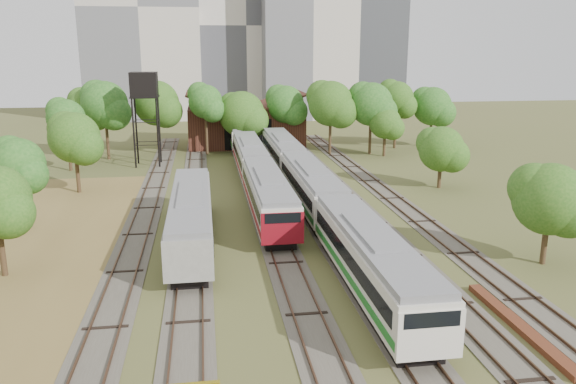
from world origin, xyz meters
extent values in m
plane|color=#475123|center=(0.00, 0.00, 0.00)|extent=(240.00, 240.00, 0.00)
cube|color=brown|center=(-18.00, 8.00, 0.02)|extent=(14.00, 60.00, 0.04)
cube|color=#4C473D|center=(-12.00, 25.00, 0.03)|extent=(2.60, 80.00, 0.06)
cube|color=#472D1E|center=(-12.72, 25.00, 0.12)|extent=(0.08, 80.00, 0.14)
cube|color=#472D1E|center=(-11.28, 25.00, 0.12)|extent=(0.08, 80.00, 0.14)
cube|color=#4C473D|center=(-8.00, 25.00, 0.03)|extent=(2.60, 80.00, 0.06)
cube|color=#472D1E|center=(-8.72, 25.00, 0.12)|extent=(0.08, 80.00, 0.14)
cube|color=#472D1E|center=(-7.28, 25.00, 0.12)|extent=(0.08, 80.00, 0.14)
cube|color=#4C473D|center=(-2.00, 25.00, 0.03)|extent=(2.60, 80.00, 0.06)
cube|color=#472D1E|center=(-2.72, 25.00, 0.12)|extent=(0.08, 80.00, 0.14)
cube|color=#472D1E|center=(-1.28, 25.00, 0.12)|extent=(0.08, 80.00, 0.14)
cube|color=#4C473D|center=(2.00, 25.00, 0.03)|extent=(2.60, 80.00, 0.06)
cube|color=#472D1E|center=(1.28, 25.00, 0.12)|extent=(0.08, 80.00, 0.14)
cube|color=#472D1E|center=(2.72, 25.00, 0.12)|extent=(0.08, 80.00, 0.14)
cube|color=#4C473D|center=(6.00, 25.00, 0.03)|extent=(2.60, 80.00, 0.06)
cube|color=#472D1E|center=(5.28, 25.00, 0.12)|extent=(0.08, 80.00, 0.14)
cube|color=#472D1E|center=(6.72, 25.00, 0.12)|extent=(0.08, 80.00, 0.14)
cube|color=#4C473D|center=(10.00, 25.00, 0.03)|extent=(2.60, 80.00, 0.06)
cube|color=#472D1E|center=(9.28, 25.00, 0.12)|extent=(0.08, 80.00, 0.14)
cube|color=#472D1E|center=(10.72, 25.00, 0.12)|extent=(0.08, 80.00, 0.14)
cube|color=black|center=(-2.00, 20.49, 0.39)|extent=(2.13, 15.64, 0.78)
cube|color=beige|center=(-2.00, 20.49, 1.99)|extent=(2.81, 17.00, 2.42)
cube|color=black|center=(-2.00, 20.49, 2.28)|extent=(2.87, 15.64, 0.82)
cube|color=slate|center=(-2.00, 20.49, 3.37)|extent=(2.59, 16.66, 0.35)
cube|color=maroon|center=(-2.00, 20.49, 1.31)|extent=(2.87, 16.66, 0.44)
cube|color=maroon|center=(-2.00, 12.04, 1.87)|extent=(2.85, 0.25, 2.18)
cube|color=black|center=(-2.00, 37.99, 0.39)|extent=(2.13, 15.64, 0.78)
cube|color=beige|center=(-2.00, 37.99, 1.99)|extent=(2.81, 17.00, 2.42)
cube|color=black|center=(-2.00, 37.99, 2.28)|extent=(2.87, 15.64, 0.82)
cube|color=slate|center=(-2.00, 37.99, 3.37)|extent=(2.59, 16.66, 0.35)
cube|color=maroon|center=(-2.00, 37.99, 1.31)|extent=(2.87, 16.66, 0.44)
cube|color=black|center=(2.00, 5.41, 0.39)|extent=(2.15, 15.64, 0.78)
cube|color=beige|center=(2.00, 5.41, 2.01)|extent=(2.84, 17.00, 2.45)
cube|color=black|center=(2.00, 5.41, 2.30)|extent=(2.90, 15.64, 0.83)
cube|color=slate|center=(2.00, 5.41, 3.41)|extent=(2.61, 16.66, 0.35)
cube|color=#1B6D23|center=(2.00, 5.41, 1.32)|extent=(2.90, 16.66, 0.44)
cube|color=beige|center=(2.00, -3.04, 1.88)|extent=(2.88, 0.25, 2.20)
cube|color=black|center=(2.00, 22.91, 0.39)|extent=(2.15, 15.64, 0.78)
cube|color=beige|center=(2.00, 22.91, 2.01)|extent=(2.84, 17.00, 2.45)
cube|color=black|center=(2.00, 22.91, 2.30)|extent=(2.90, 15.64, 0.83)
cube|color=slate|center=(2.00, 22.91, 3.41)|extent=(2.61, 16.66, 0.35)
cube|color=#1B6D23|center=(2.00, 22.91, 1.32)|extent=(2.90, 16.66, 0.44)
cube|color=black|center=(2.00, 40.41, 0.39)|extent=(2.15, 15.64, 0.78)
cube|color=beige|center=(2.00, 40.41, 2.01)|extent=(2.84, 17.00, 2.45)
cube|color=black|center=(2.00, 40.41, 2.30)|extent=(2.90, 15.64, 0.83)
cube|color=slate|center=(2.00, 40.41, 3.41)|extent=(2.61, 16.66, 0.35)
cube|color=#1B6D23|center=(2.00, 40.41, 1.32)|extent=(2.90, 16.66, 0.44)
cube|color=black|center=(-2.00, 56.49, 0.38)|extent=(2.08, 14.72, 0.76)
cube|color=beige|center=(-2.00, 56.49, 1.94)|extent=(2.75, 16.00, 2.37)
cube|color=black|center=(-2.00, 56.49, 2.22)|extent=(2.81, 14.72, 0.80)
cube|color=slate|center=(-2.00, 56.49, 3.29)|extent=(2.53, 15.68, 0.34)
cube|color=#1B6D23|center=(-2.00, 56.49, 1.28)|extent=(2.81, 15.68, 0.43)
cube|color=beige|center=(-2.00, 48.54, 1.82)|extent=(2.79, 0.25, 2.13)
cube|color=black|center=(-8.00, 15.48, 0.39)|extent=(2.13, 16.56, 0.77)
cube|color=gray|center=(-8.00, 15.48, 1.98)|extent=(2.80, 18.00, 2.42)
cube|color=black|center=(-8.00, 15.48, 2.27)|extent=(2.86, 16.56, 0.82)
cube|color=slate|center=(-8.00, 15.48, 3.36)|extent=(2.58, 17.64, 0.35)
cylinder|color=black|center=(-14.85, 42.94, 3.98)|extent=(0.20, 0.20, 7.96)
cylinder|color=black|center=(-12.16, 42.94, 3.98)|extent=(0.20, 0.20, 7.96)
cylinder|color=black|center=(-14.85, 45.63, 3.98)|extent=(0.20, 0.20, 7.96)
cylinder|color=black|center=(-12.16, 45.63, 3.98)|extent=(0.20, 0.20, 7.96)
cube|color=black|center=(-13.50, 44.29, 8.06)|extent=(3.13, 3.13, 0.20)
cube|color=black|center=(-13.50, 44.29, 9.50)|extent=(2.99, 2.99, 2.69)
cube|color=brown|center=(8.00, 0.19, 0.16)|extent=(0.63, 9.41, 0.31)
cube|color=brown|center=(8.20, -1.98, 0.13)|extent=(0.48, 7.73, 0.25)
cube|color=#381B14|center=(-1.00, 58.00, 2.75)|extent=(16.00, 11.00, 5.50)
cube|color=#381B14|center=(-5.00, 58.00, 6.10)|extent=(8.45, 11.55, 2.96)
cube|color=#381B14|center=(3.00, 58.00, 6.10)|extent=(8.45, 11.55, 2.96)
cube|color=black|center=(-1.00, 52.55, 2.20)|extent=(6.40, 0.15, 4.12)
cylinder|color=#382616|center=(-19.09, 11.01, 1.87)|extent=(0.36, 0.36, 3.75)
cylinder|color=#382616|center=(-20.56, 20.38, 1.99)|extent=(0.36, 0.36, 3.99)
sphere|color=#235316|center=(-20.56, 20.38, 5.08)|extent=(3.87, 3.87, 3.87)
cylinder|color=#382616|center=(-18.92, 31.70, 2.09)|extent=(0.36, 0.36, 4.18)
sphere|color=#235316|center=(-18.92, 31.70, 5.32)|extent=(4.77, 4.77, 4.77)
cylinder|color=#382616|center=(-22.00, 42.51, 2.33)|extent=(0.36, 0.36, 4.66)
sphere|color=#235316|center=(-22.00, 42.51, 5.93)|extent=(4.22, 4.22, 4.22)
cylinder|color=#382616|center=(-21.26, 51.40, 2.42)|extent=(0.36, 0.36, 4.83)
sphere|color=#235316|center=(-21.26, 51.40, 6.15)|extent=(5.02, 5.02, 5.02)
cylinder|color=#382616|center=(-18.82, 48.97, 2.68)|extent=(0.36, 0.36, 5.37)
sphere|color=#235316|center=(-18.82, 48.97, 6.83)|extent=(5.69, 5.69, 5.69)
cylinder|color=#382616|center=(-12.88, 52.33, 2.59)|extent=(0.36, 0.36, 5.18)
sphere|color=#235316|center=(-12.88, 52.33, 6.60)|extent=(5.84, 5.84, 5.84)
cylinder|color=#382616|center=(-6.57, 50.76, 2.69)|extent=(0.36, 0.36, 5.38)
sphere|color=#235316|center=(-6.57, 50.76, 6.85)|extent=(4.36, 4.36, 4.36)
cylinder|color=#382616|center=(-1.91, 50.96, 2.02)|extent=(0.36, 0.36, 4.04)
sphere|color=#235316|center=(-1.91, 50.96, 5.14)|extent=(5.99, 5.99, 5.99)
cylinder|color=#382616|center=(4.17, 52.93, 2.42)|extent=(0.36, 0.36, 4.84)
sphere|color=#235316|center=(4.17, 52.93, 6.16)|extent=(5.07, 5.07, 5.07)
cylinder|color=#382616|center=(9.41, 48.49, 2.59)|extent=(0.36, 0.36, 5.18)
sphere|color=#235316|center=(9.41, 48.49, 6.59)|extent=(5.83, 5.83, 5.83)
cylinder|color=#382616|center=(14.61, 47.74, 2.55)|extent=(0.36, 0.36, 5.11)
sphere|color=#235316|center=(14.61, 47.74, 6.50)|extent=(5.59, 5.59, 5.59)
cylinder|color=#382616|center=(19.35, 51.61, 2.70)|extent=(0.36, 0.36, 5.40)
sphere|color=#235316|center=(19.35, 51.61, 6.88)|extent=(4.66, 4.66, 4.66)
cylinder|color=#382616|center=(24.69, 51.91, 2.24)|extent=(0.36, 0.36, 4.48)
sphere|color=#235316|center=(24.69, 51.91, 5.71)|extent=(5.33, 5.33, 5.33)
cylinder|color=#382616|center=(14.21, 8.04, 1.68)|extent=(0.36, 0.36, 3.35)
sphere|color=#235316|center=(14.21, 8.04, 4.27)|extent=(4.52, 4.52, 4.52)
cylinder|color=#382616|center=(15.98, 28.45, 1.53)|extent=(0.36, 0.36, 3.06)
sphere|color=#235316|center=(15.98, 28.45, 3.89)|extent=(4.44, 4.44, 4.44)
cylinder|color=#382616|center=(15.98, 45.92, 1.69)|extent=(0.36, 0.36, 3.37)
sphere|color=#235316|center=(15.98, 45.92, 4.29)|extent=(4.06, 4.06, 4.06)
cube|color=beige|center=(-18.00, 95.00, 21.00)|extent=(22.00, 16.00, 42.00)
cube|color=beige|center=(2.00, 100.00, 18.00)|extent=(20.00, 18.00, 36.00)
cube|color=#3A3C41|center=(34.00, 110.00, 14.00)|extent=(12.00, 12.00, 28.00)
camera|label=1|loc=(-6.87, -22.81, 13.20)|focal=35.00mm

